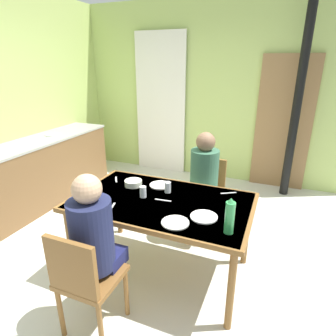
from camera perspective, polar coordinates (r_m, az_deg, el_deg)
ground_plane at (r=3.18m, az=-4.87°, el=-15.99°), size 6.26×6.26×0.00m
wall_back at (r=4.84m, az=7.99°, el=14.63°), size 4.56×0.10×2.81m
wall_left at (r=4.46m, az=-28.06°, el=11.97°), size 0.10×3.61×2.81m
door_wooden at (r=4.67m, az=22.10°, el=8.08°), size 0.80×0.05×2.00m
stove_pipe_column at (r=4.35m, az=24.59°, el=12.35°), size 0.12×0.12×2.81m
curtain_panel at (r=5.04m, az=-1.53°, el=12.46°), size 0.90×0.03×2.36m
kitchen_counter at (r=4.33m, az=-24.57°, el=-0.79°), size 0.61×2.43×0.91m
dining_table at (r=2.55m, az=-1.29°, el=-7.77°), size 1.57×0.95×0.75m
chair_near_diner at (r=2.17m, az=-16.35°, el=-20.44°), size 0.40×0.40×0.87m
chair_far_diner at (r=3.28m, az=7.62°, el=-4.78°), size 0.40×0.40×0.87m
person_near_diner at (r=2.09m, az=-14.81°, el=-12.40°), size 0.30×0.37×0.77m
person_far_diner at (r=3.05m, az=7.20°, el=-0.98°), size 0.30×0.37×0.77m
water_bottle_green_near at (r=2.06m, az=12.26°, el=-9.51°), size 0.07×0.07×0.28m
serving_bowl_center at (r=2.81m, az=-6.98°, el=-3.00°), size 0.17×0.17×0.05m
dinner_plate_near_left at (r=2.80m, az=-1.57°, el=-3.44°), size 0.21×0.21×0.01m
dinner_plate_near_right at (r=2.18m, az=1.47°, el=-10.88°), size 0.21×0.21×0.01m
dinner_plate_far_center at (r=2.27m, az=7.20°, el=-9.67°), size 0.21×0.21×0.01m
drinking_glass_by_near_diner at (r=2.64m, az=-0.06°, el=-3.89°), size 0.06×0.06×0.10m
drinking_glass_by_far_diner at (r=2.56m, az=-5.03°, el=-4.78°), size 0.06×0.06×0.10m
cutlery_knife_near at (r=2.45m, az=-11.16°, el=-7.69°), size 0.05×0.15×0.00m
cutlery_fork_near at (r=2.51m, az=-1.01°, el=-6.47°), size 0.15×0.03×0.00m
cutlery_knife_far at (r=2.99m, az=-10.36°, el=-2.27°), size 0.10×0.13×0.00m
cutlery_fork_far at (r=2.70m, az=12.02°, el=-4.93°), size 0.14×0.09×0.00m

